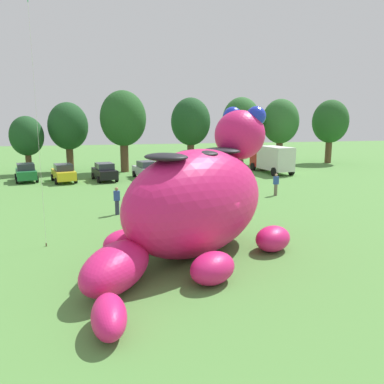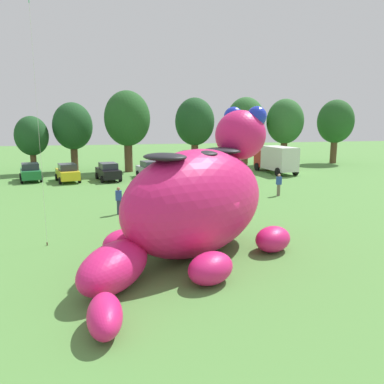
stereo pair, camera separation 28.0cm
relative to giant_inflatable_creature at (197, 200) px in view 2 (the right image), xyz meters
name	(u,v)px [view 2 (the right image)]	position (x,y,z in m)	size (l,w,h in m)	color
ground_plane	(203,256)	(0.15, -0.47, -2.33)	(160.00, 160.00, 0.00)	#568E42
giant_inflatable_creature	(197,200)	(0.00, 0.00, 0.00)	(9.82, 11.09, 6.37)	#E01E6B
car_green	(30,172)	(-10.78, 23.15, -1.47)	(2.58, 4.37, 1.72)	#1E7238
car_yellow	(68,173)	(-7.26, 21.82, -1.47)	(2.62, 4.38, 1.72)	yellow
car_black	(108,172)	(-3.49, 21.77, -1.47)	(2.55, 4.36, 1.72)	black
car_silver	(150,169)	(0.63, 22.44, -1.47)	(2.59, 4.37, 1.72)	#B7BABF
car_orange	(186,169)	(4.38, 22.31, -1.47)	(2.13, 4.20, 1.72)	orange
car_red	(218,167)	(8.03, 23.15, -1.47)	(2.49, 4.34, 1.72)	red
box_truck	(276,159)	(14.66, 22.92, -0.73)	(2.75, 6.54, 2.95)	#B2231E
tree_mid_left	(32,136)	(-11.32, 28.34, 1.74)	(3.51, 3.51, 6.22)	brown
tree_centre_left	(73,127)	(-7.12, 29.42, 2.74)	(4.36, 4.36, 7.75)	brown
tree_centre	(127,119)	(-1.13, 27.84, 3.57)	(5.08, 5.08, 9.02)	brown
tree_centre_right	(195,122)	(7.08, 29.78, 3.21)	(4.77, 4.77, 8.47)	brown
tree_mid_right	(246,121)	(14.26, 31.42, 3.38)	(4.92, 4.92, 8.73)	brown
tree_right	(285,122)	(19.40, 30.51, 3.25)	(4.81, 4.81, 8.54)	brown
tree_far_right	(336,122)	(26.74, 30.36, 3.24)	(4.80, 4.80, 8.51)	brown
spectator_near_inflatable	(119,201)	(-3.05, 7.77, -1.48)	(0.38, 0.26, 1.71)	#2D334C
spectator_mid_field	(226,176)	(6.60, 16.09, -1.48)	(0.38, 0.26, 1.71)	#2D334C
spectator_by_cars	(279,185)	(9.18, 10.93, -1.48)	(0.38, 0.26, 1.71)	#726656
spectator_wandering	(164,199)	(-0.25, 7.64, -1.48)	(0.38, 0.26, 1.71)	#726656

